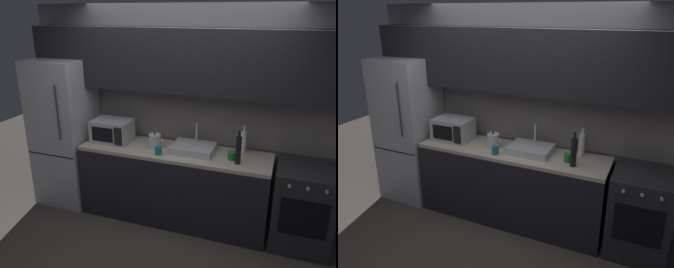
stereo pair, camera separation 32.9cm
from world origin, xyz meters
TOP-DOWN VIEW (x-y plane):
  - ground_plane at (0.00, 0.00)m, footprint 10.00×10.00m
  - back_wall at (0.00, 1.20)m, footprint 3.95×0.44m
  - counter_run at (0.00, 0.90)m, footprint 2.21×0.60m
  - refrigerator at (-1.49, 0.90)m, footprint 0.68×0.69m
  - oven_range at (1.45, 0.90)m, footprint 0.60×0.62m
  - microwave at (-0.81, 0.92)m, footprint 0.46×0.35m
  - sink_basin at (0.22, 0.93)m, footprint 0.48×0.38m
  - kettle at (-0.23, 0.88)m, footprint 0.18×0.14m
  - wine_bottle_white at (0.76, 1.09)m, footprint 0.07×0.07m
  - wine_bottle_dark at (0.75, 0.78)m, footprint 0.06×0.06m
  - mug_teal at (-0.12, 0.72)m, footprint 0.08×0.08m
  - mug_green at (0.67, 0.86)m, footprint 0.09×0.09m

SIDE VIEW (x-z plane):
  - ground_plane at x=0.00m, z-range 0.00..0.00m
  - counter_run at x=0.00m, z-range 0.00..0.90m
  - oven_range at x=1.45m, z-range 0.00..0.90m
  - refrigerator at x=-1.49m, z-range 0.00..1.87m
  - sink_basin at x=0.22m, z-range 0.79..1.09m
  - mug_green at x=0.67m, z-range 0.90..0.99m
  - mug_teal at x=-0.12m, z-range 0.90..1.00m
  - kettle at x=-0.23m, z-range 0.89..1.08m
  - wine_bottle_white at x=0.76m, z-range 0.87..1.19m
  - microwave at x=-0.81m, z-range 0.90..1.17m
  - wine_bottle_dark at x=0.75m, z-range 0.87..1.24m
  - back_wall at x=0.00m, z-range 0.30..2.80m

